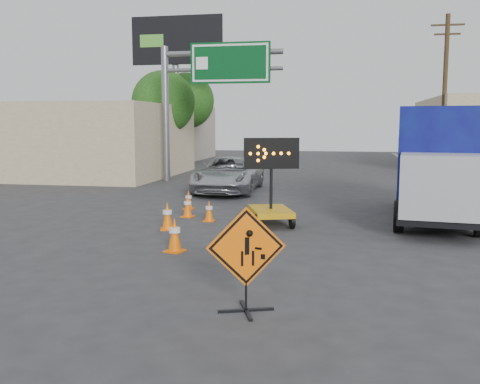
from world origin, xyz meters
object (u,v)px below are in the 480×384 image
(arrow_board, at_px, (271,205))
(box_truck, at_px, (436,169))
(pickup_truck, at_px, (229,174))
(construction_sign, at_px, (246,257))

(arrow_board, distance_m, box_truck, 5.29)
(arrow_board, xyz_separation_m, box_truck, (4.83, 1.93, 0.96))
(arrow_board, height_order, box_truck, box_truck)
(pickup_truck, bearing_deg, construction_sign, -77.82)
(construction_sign, xyz_separation_m, arrow_board, (-0.60, 7.26, -0.30))
(construction_sign, distance_m, pickup_truck, 14.97)
(box_truck, bearing_deg, arrow_board, -151.58)
(arrow_board, xyz_separation_m, pickup_truck, (-2.84, 7.30, 0.17))
(construction_sign, distance_m, box_truck, 10.14)
(arrow_board, relative_size, pickup_truck, 0.47)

